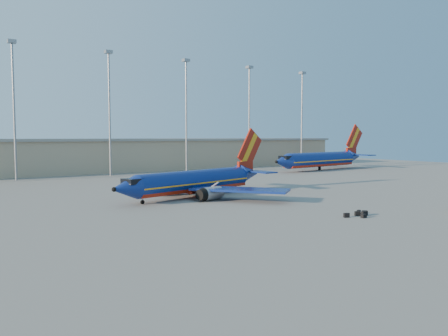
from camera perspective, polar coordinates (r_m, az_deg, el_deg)
The scene contains 6 objects.
ground at distance 65.96m, azimuth 2.69°, elevation -3.76°, with size 220.00×220.00×0.00m, color slate.
terminal_building at distance 121.05m, azimuth -9.71°, elevation 1.83°, with size 122.00×16.00×8.50m.
light_mast_row at distance 108.30m, azimuth -9.68°, elevation 8.58°, with size 101.60×1.60×28.65m.
aircraft_main at distance 66.21m, azimuth -3.46°, elevation -1.77°, with size 30.38×28.83×10.50m.
aircraft_second at distance 120.96m, azimuth 12.67°, elevation 1.12°, with size 37.34×14.47×12.66m.
luggage_pile at distance 52.28m, azimuth 17.27°, elevation -5.74°, with size 3.69×2.47×0.54m.
Camera 1 is at (-38.42, -52.85, 9.04)m, focal length 35.00 mm.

